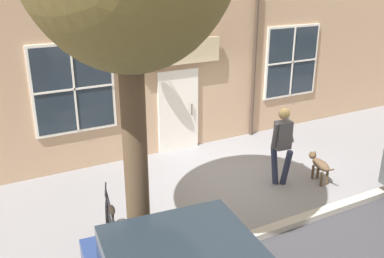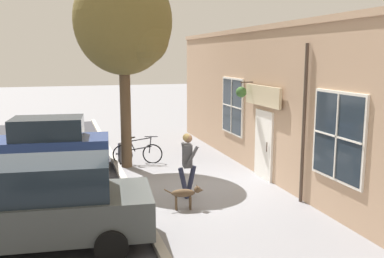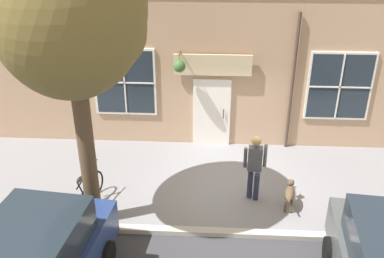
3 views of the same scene
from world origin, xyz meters
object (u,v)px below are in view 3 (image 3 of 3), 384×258
at_px(leaning_bicycle, 86,195).
at_px(dog_on_leash, 290,193).
at_px(pedestrian_walking, 255,162).
at_px(fire_hydrant, 67,208).
at_px(street_tree_by_curb, 74,11).

bearing_deg(leaning_bicycle, dog_on_leash, 94.00).
distance_m(pedestrian_walking, fire_hydrant, 4.47).
relative_size(pedestrian_walking, dog_on_leash, 1.78).
distance_m(leaning_bicycle, fire_hydrant, 0.61).
relative_size(street_tree_by_curb, leaning_bicycle, 3.87).
bearing_deg(dog_on_leash, street_tree_by_curb, -81.16).
height_order(pedestrian_walking, leaning_bicycle, pedestrian_walking).
xyz_separation_m(pedestrian_walking, dog_on_leash, (0.30, 0.85, -0.65)).
xyz_separation_m(pedestrian_walking, street_tree_by_curb, (0.99, -3.61, 3.68)).
height_order(street_tree_by_curb, leaning_bicycle, street_tree_by_curb).
xyz_separation_m(dog_on_leash, leaning_bicycle, (0.34, -4.83, -0.02)).
height_order(dog_on_leash, leaning_bicycle, leaning_bicycle).
bearing_deg(pedestrian_walking, dog_on_leash, 70.52).
height_order(street_tree_by_curb, fire_hydrant, street_tree_by_curb).
relative_size(pedestrian_walking, fire_hydrant, 2.25).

